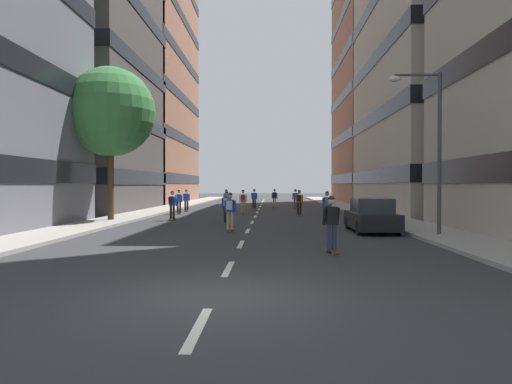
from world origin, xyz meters
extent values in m
plane|color=#333335|center=(0.00, 28.90, 0.00)|extent=(173.39, 173.39, 0.00)
cube|color=#9E9991|center=(-8.11, 32.51, 0.07)|extent=(2.62, 79.47, 0.14)
cube|color=#9E9991|center=(8.11, 32.51, 0.07)|extent=(2.62, 79.47, 0.14)
cube|color=silver|center=(0.00, -2.00, 0.00)|extent=(0.16, 2.20, 0.01)
cube|color=silver|center=(0.00, 3.00, 0.00)|extent=(0.16, 2.20, 0.01)
cube|color=silver|center=(0.00, 8.00, 0.00)|extent=(0.16, 2.20, 0.01)
cube|color=silver|center=(0.00, 13.00, 0.00)|extent=(0.16, 2.20, 0.01)
cube|color=silver|center=(0.00, 18.00, 0.00)|extent=(0.16, 2.20, 0.01)
cube|color=silver|center=(0.00, 23.00, 0.00)|extent=(0.16, 2.20, 0.01)
cube|color=silver|center=(0.00, 28.00, 0.00)|extent=(0.16, 2.20, 0.01)
cube|color=silver|center=(0.00, 33.00, 0.00)|extent=(0.16, 2.20, 0.01)
cube|color=silver|center=(0.00, 38.00, 0.00)|extent=(0.16, 2.20, 0.01)
cube|color=silver|center=(0.00, 43.00, 0.00)|extent=(0.16, 2.20, 0.01)
cube|color=silver|center=(0.00, 48.00, 0.00)|extent=(0.16, 2.20, 0.01)
cube|color=silver|center=(0.00, 53.00, 0.00)|extent=(0.16, 2.20, 0.01)
cube|color=silver|center=(0.00, 58.00, 0.00)|extent=(0.16, 2.20, 0.01)
cube|color=silver|center=(0.00, 63.00, 0.00)|extent=(0.16, 2.20, 0.01)
cube|color=#4C4744|center=(-16.49, 29.94, 15.78)|extent=(14.14, 16.25, 31.57)
cube|color=black|center=(-16.49, 29.94, 2.71)|extent=(14.26, 16.37, 1.10)
cube|color=black|center=(-16.49, 29.94, 7.22)|extent=(14.26, 16.37, 1.10)
cube|color=black|center=(-16.49, 29.94, 11.72)|extent=(14.26, 16.37, 1.10)
cube|color=black|center=(-16.49, 29.94, 16.23)|extent=(14.26, 16.37, 1.10)
cube|color=#9E6B51|center=(-16.49, 48.51, 14.40)|extent=(14.14, 22.60, 28.80)
cube|color=black|center=(-16.49, 48.51, 2.88)|extent=(14.26, 22.72, 1.10)
cube|color=black|center=(-16.49, 48.51, 7.68)|extent=(14.26, 22.72, 1.10)
cube|color=black|center=(-16.49, 48.51, 12.48)|extent=(14.26, 22.72, 1.10)
cube|color=black|center=(-16.49, 48.51, 17.28)|extent=(14.26, 22.72, 1.10)
cube|color=black|center=(-16.49, 48.51, 22.08)|extent=(14.26, 22.72, 1.10)
cube|color=#BCB29E|center=(16.49, 29.94, 14.18)|extent=(14.14, 20.16, 28.36)
cube|color=black|center=(16.49, 29.94, 2.84)|extent=(14.26, 20.28, 1.10)
cube|color=black|center=(16.49, 29.94, 7.56)|extent=(14.26, 20.28, 1.10)
cube|color=black|center=(16.49, 29.94, 12.29)|extent=(14.26, 20.28, 1.10)
cube|color=#9E6B51|center=(16.49, 48.51, 14.37)|extent=(14.14, 17.58, 28.74)
cube|color=black|center=(16.49, 48.51, 2.87)|extent=(14.26, 17.70, 1.10)
cube|color=black|center=(16.49, 48.51, 7.66)|extent=(14.26, 17.70, 1.10)
cube|color=black|center=(16.49, 48.51, 12.45)|extent=(14.26, 17.70, 1.10)
cube|color=black|center=(16.49, 48.51, 17.24)|extent=(14.26, 17.70, 1.10)
cube|color=black|center=(16.49, 48.51, 22.04)|extent=(14.26, 17.70, 1.10)
cube|color=black|center=(5.60, 12.71, 0.53)|extent=(1.80, 4.40, 0.70)
cube|color=#2D3338|center=(5.60, 12.56, 1.20)|extent=(1.60, 2.10, 0.64)
cylinder|color=black|center=(4.80, 14.16, 0.32)|extent=(0.22, 0.64, 0.64)
cylinder|color=black|center=(6.40, 14.16, 0.32)|extent=(0.22, 0.64, 0.64)
cylinder|color=black|center=(4.80, 11.26, 0.32)|extent=(0.22, 0.64, 0.64)
cylinder|color=black|center=(6.40, 11.26, 0.32)|extent=(0.22, 0.64, 0.64)
cylinder|color=#4C3823|center=(-8.11, 18.09, 2.33)|extent=(0.36, 0.36, 4.38)
sphere|color=#387A3D|center=(-8.11, 18.09, 6.30)|extent=(5.09, 5.09, 5.09)
cylinder|color=#3F3F44|center=(7.85, 10.46, 3.39)|extent=(0.16, 0.16, 6.50)
cylinder|color=#3F3F44|center=(6.95, 10.46, 6.54)|extent=(1.80, 0.10, 0.10)
ellipsoid|color=silver|center=(6.05, 10.46, 6.39)|extent=(0.50, 0.30, 0.24)
cube|color=brown|center=(-4.83, 19.39, 0.08)|extent=(0.36, 0.92, 0.02)
cylinder|color=#D8BF4C|center=(-4.78, 19.70, 0.04)|extent=(0.19, 0.10, 0.07)
cylinder|color=#D8BF4C|center=(-4.89, 19.07, 0.04)|extent=(0.19, 0.10, 0.07)
cylinder|color=black|center=(-4.92, 19.40, 0.49)|extent=(0.16, 0.16, 0.80)
cylinder|color=black|center=(-4.75, 19.37, 0.49)|extent=(0.16, 0.16, 0.80)
cube|color=blue|center=(-4.83, 19.39, 1.17)|extent=(0.35, 0.25, 0.55)
cylinder|color=blue|center=(-5.04, 19.48, 1.14)|extent=(0.13, 0.24, 0.55)
cylinder|color=blue|center=(-4.61, 19.40, 1.14)|extent=(0.13, 0.24, 0.55)
sphere|color=tan|center=(-4.83, 19.41, 1.62)|extent=(0.22, 0.22, 0.22)
sphere|color=black|center=(-4.83, 19.41, 1.67)|extent=(0.21, 0.21, 0.21)
cube|color=black|center=(-4.87, 19.21, 1.20)|extent=(0.28, 0.20, 0.40)
cube|color=brown|center=(4.18, 17.53, 0.08)|extent=(0.24, 0.91, 0.02)
cylinder|color=#D8BF4C|center=(4.16, 17.85, 0.04)|extent=(0.18, 0.08, 0.07)
cylinder|color=#D8BF4C|center=(4.19, 17.21, 0.04)|extent=(0.18, 0.08, 0.07)
cylinder|color=black|center=(4.09, 17.53, 0.49)|extent=(0.15, 0.15, 0.80)
cylinder|color=black|center=(4.27, 17.54, 0.49)|extent=(0.15, 0.15, 0.80)
cube|color=blue|center=(4.18, 17.53, 1.17)|extent=(0.33, 0.21, 0.55)
cylinder|color=blue|center=(3.96, 17.57, 1.14)|extent=(0.10, 0.23, 0.55)
cylinder|color=blue|center=(4.39, 17.59, 1.14)|extent=(0.10, 0.23, 0.55)
sphere|color=tan|center=(4.18, 17.55, 1.62)|extent=(0.22, 0.22, 0.22)
sphere|color=black|center=(4.18, 17.55, 1.67)|extent=(0.21, 0.21, 0.21)
cube|color=#4C8C4C|center=(4.19, 17.35, 1.20)|extent=(0.27, 0.17, 0.40)
cube|color=brown|center=(3.06, 24.66, 0.08)|extent=(0.33, 0.92, 0.02)
cylinder|color=#D8BF4C|center=(3.11, 24.97, 0.04)|extent=(0.19, 0.10, 0.07)
cylinder|color=#D8BF4C|center=(3.01, 24.34, 0.04)|extent=(0.19, 0.10, 0.07)
cylinder|color=black|center=(2.97, 24.67, 0.49)|extent=(0.16, 0.16, 0.80)
cylinder|color=black|center=(3.15, 24.64, 0.49)|extent=(0.16, 0.16, 0.80)
cube|color=orange|center=(3.06, 24.66, 1.17)|extent=(0.35, 0.25, 0.55)
cylinder|color=orange|center=(2.85, 24.74, 1.14)|extent=(0.12, 0.24, 0.55)
cylinder|color=orange|center=(3.29, 24.67, 1.14)|extent=(0.12, 0.24, 0.55)
sphere|color=#997051|center=(3.06, 24.68, 1.62)|extent=(0.22, 0.22, 0.22)
sphere|color=black|center=(3.06, 24.68, 1.67)|extent=(0.21, 0.21, 0.21)
cube|color=black|center=(3.03, 24.48, 1.20)|extent=(0.28, 0.20, 0.40)
cube|color=brown|center=(-2.53, 29.26, 0.08)|extent=(0.40, 0.92, 0.02)
cylinder|color=#D8BF4C|center=(-2.45, 29.57, 0.04)|extent=(0.19, 0.11, 0.07)
cylinder|color=#D8BF4C|center=(-2.60, 28.95, 0.04)|extent=(0.19, 0.11, 0.07)
cylinder|color=#594C47|center=(-2.61, 29.28, 0.49)|extent=(0.17, 0.17, 0.80)
cylinder|color=#594C47|center=(-2.44, 29.24, 0.49)|extent=(0.17, 0.17, 0.80)
cube|color=white|center=(-2.53, 29.26, 1.17)|extent=(0.36, 0.27, 0.55)
cylinder|color=white|center=(-2.73, 29.36, 1.14)|extent=(0.14, 0.24, 0.55)
cylinder|color=white|center=(-2.30, 29.25, 1.14)|extent=(0.14, 0.24, 0.55)
sphere|color=beige|center=(-2.52, 29.28, 1.62)|extent=(0.22, 0.22, 0.22)
sphere|color=black|center=(-2.52, 29.28, 1.67)|extent=(0.21, 0.21, 0.21)
cube|color=#4C8C4C|center=(-2.57, 29.08, 1.20)|extent=(0.29, 0.22, 0.40)
cube|color=brown|center=(-1.35, 16.86, 0.08)|extent=(0.22, 0.90, 0.02)
cylinder|color=#D8BF4C|center=(-1.34, 17.18, 0.04)|extent=(0.18, 0.07, 0.07)
cylinder|color=#D8BF4C|center=(-1.35, 16.54, 0.04)|extent=(0.18, 0.07, 0.07)
cylinder|color=black|center=(-1.44, 16.86, 0.49)|extent=(0.14, 0.14, 0.80)
cylinder|color=black|center=(-1.26, 16.86, 0.49)|extent=(0.14, 0.14, 0.80)
cube|color=blue|center=(-1.35, 16.86, 1.17)|extent=(0.32, 0.21, 0.55)
cylinder|color=blue|center=(-1.56, 16.91, 1.14)|extent=(0.10, 0.23, 0.55)
cylinder|color=blue|center=(-1.12, 16.90, 1.14)|extent=(0.10, 0.23, 0.55)
sphere|color=beige|center=(-1.35, 16.88, 1.62)|extent=(0.22, 0.22, 0.22)
sphere|color=black|center=(-1.35, 16.88, 1.67)|extent=(0.21, 0.21, 0.21)
cube|color=beige|center=(-1.35, 16.68, 1.20)|extent=(0.26, 0.17, 0.40)
cube|color=brown|center=(-0.79, 12.72, 0.08)|extent=(0.29, 0.92, 0.02)
cylinder|color=#D8BF4C|center=(-0.76, 13.04, 0.04)|extent=(0.19, 0.09, 0.07)
cylinder|color=#D8BF4C|center=(-0.82, 12.40, 0.04)|extent=(0.19, 0.09, 0.07)
cylinder|color=tan|center=(-0.88, 12.73, 0.49)|extent=(0.15, 0.15, 0.80)
cylinder|color=tan|center=(-0.70, 12.71, 0.49)|extent=(0.15, 0.15, 0.80)
cube|color=blue|center=(-0.79, 12.72, 1.17)|extent=(0.34, 0.23, 0.55)
cylinder|color=blue|center=(-1.00, 12.79, 1.14)|extent=(0.11, 0.24, 0.55)
cylinder|color=blue|center=(-0.57, 12.74, 1.14)|extent=(0.11, 0.24, 0.55)
sphere|color=beige|center=(-0.79, 12.74, 1.62)|extent=(0.22, 0.22, 0.22)
sphere|color=black|center=(-0.79, 12.74, 1.67)|extent=(0.21, 0.21, 0.21)
cube|color=beige|center=(-0.81, 12.54, 1.20)|extent=(0.28, 0.19, 0.40)
cube|color=brown|center=(-5.67, 25.75, 0.08)|extent=(0.41, 0.92, 0.02)
cylinder|color=#D8BF4C|center=(-5.75, 26.06, 0.04)|extent=(0.19, 0.11, 0.07)
cylinder|color=#D8BF4C|center=(-5.60, 25.44, 0.04)|extent=(0.19, 0.11, 0.07)
cylinder|color=black|center=(-5.76, 25.73, 0.49)|extent=(0.17, 0.17, 0.80)
cylinder|color=black|center=(-5.59, 25.77, 0.49)|extent=(0.17, 0.17, 0.80)
cube|color=blue|center=(-5.67, 25.75, 1.17)|extent=(0.36, 0.27, 0.55)
cylinder|color=blue|center=(-5.90, 25.75, 1.14)|extent=(0.14, 0.24, 0.55)
cylinder|color=blue|center=(-5.47, 25.85, 1.14)|extent=(0.14, 0.24, 0.55)
sphere|color=beige|center=(-5.68, 25.77, 1.62)|extent=(0.22, 0.22, 0.22)
sphere|color=black|center=(-5.68, 25.77, 1.67)|extent=(0.21, 0.21, 0.21)
cube|color=brown|center=(-0.98, 25.91, 0.08)|extent=(0.27, 0.91, 0.02)
cylinder|color=#D8BF4C|center=(-1.00, 26.23, 0.04)|extent=(0.18, 0.08, 0.07)
cylinder|color=#D8BF4C|center=(-0.96, 25.59, 0.04)|extent=(0.18, 0.08, 0.07)
cylinder|color=tan|center=(-1.07, 25.91, 0.49)|extent=(0.15, 0.15, 0.80)
cylinder|color=tan|center=(-0.89, 25.92, 0.49)|extent=(0.15, 0.15, 0.80)
cube|color=white|center=(-0.98, 25.91, 1.17)|extent=(0.33, 0.22, 0.55)
cylinder|color=white|center=(-1.20, 25.95, 1.14)|extent=(0.11, 0.24, 0.55)
cylinder|color=white|center=(-0.76, 25.98, 1.14)|extent=(0.11, 0.24, 0.55)
sphere|color=beige|center=(-0.98, 25.93, 1.62)|extent=(0.22, 0.22, 0.22)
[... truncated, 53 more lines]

